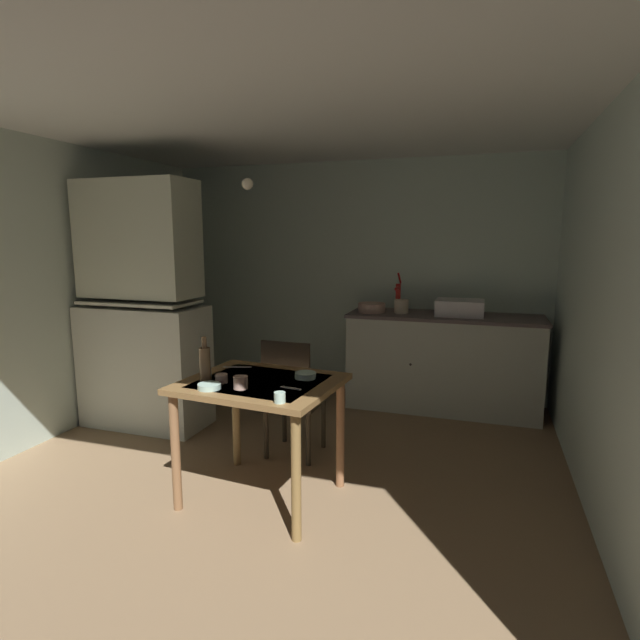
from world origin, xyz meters
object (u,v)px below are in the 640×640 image
Objects in this scene: chair_far_side at (292,396)px; teacup_mint at (240,383)px; dining_table at (261,399)px; sink_basin at (460,307)px; hand_pump at (398,295)px; hutch_cabinet at (143,314)px; mixing_bowl_counter at (372,308)px; glass_bottle at (205,363)px; serving_bowl_wide at (306,375)px.

chair_far_side is 10.85× the size of teacup_mint.
teacup_mint is (-0.04, -0.19, 0.15)m from dining_table.
sink_basin is 0.48× the size of chair_far_side.
hand_pump reaches higher than sink_basin.
hutch_cabinet reaches higher than dining_table.
dining_table is (-0.25, -2.07, -0.31)m from mixing_bowl_counter.
dining_table is at bearing 77.32° from teacup_mint.
hutch_cabinet reaches higher than teacup_mint.
sink_basin is at bearing -4.33° from hand_pump.
chair_far_side is at bearing 68.47° from glass_bottle.
glass_bottle is (-0.57, -0.25, 0.10)m from serving_bowl_wide.
glass_bottle is at bearing 164.53° from teacup_mint.
sink_basin is at bearing 25.64° from hutch_cabinet.
glass_bottle is at bearing -109.89° from hand_pump.
hutch_cabinet is 5.48× the size of hand_pump.
dining_table is 7.46× the size of serving_bowl_wide.
sink_basin is 0.61m from hand_pump.
hutch_cabinet is at bearing 157.97° from serving_bowl_wide.
mixing_bowl_counter is at bearing -158.51° from hand_pump.
hand_pump is 0.39× the size of dining_table.
dining_table is (-0.50, -2.16, -0.44)m from hand_pump.
mixing_bowl_counter is at bearing -176.59° from sink_basin.
teacup_mint is at bearing -131.13° from serving_bowl_wide.
chair_far_side is 0.64m from serving_bowl_wide.
hutch_cabinet is at bearing 170.90° from chair_far_side.
glass_bottle is at bearing -111.53° from chair_far_side.
serving_bowl_wide is (0.25, 0.15, 0.13)m from dining_table.
hand_pump is 1.39× the size of glass_bottle.
hand_pump is 2.42m from glass_bottle.
hutch_cabinet reaches higher than chair_far_side.
mixing_bowl_counter is at bearing 83.00° from dining_table.
glass_bottle reaches higher than serving_bowl_wide.
teacup_mint is (-0.00, -0.81, 0.34)m from chair_far_side.
glass_bottle is (-0.28, 0.08, 0.08)m from teacup_mint.
teacup_mint is (-0.29, -0.33, 0.02)m from serving_bowl_wide.
hutch_cabinet reaches higher than sink_basin.
hutch_cabinet reaches higher than glass_bottle.
chair_far_side is 0.88m from teacup_mint.
sink_basin is 1.94m from chair_far_side.
teacup_mint is at bearing -102.90° from hand_pump.
chair_far_side is (-0.53, -1.54, -0.62)m from hand_pump.
mixing_bowl_counter is 1.55m from chair_far_side.
teacup_mint is 0.30m from glass_bottle.
mixing_bowl_counter is 0.96× the size of glass_bottle.
chair_far_side reaches higher than dining_table.
chair_far_side is 0.89m from glass_bottle.
teacup_mint is (1.48, -1.05, -0.18)m from hutch_cabinet.
hutch_cabinet is at bearing -154.36° from sink_basin.
mixing_bowl_counter is 0.27× the size of dining_table.
hutch_cabinet reaches higher than hand_pump.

